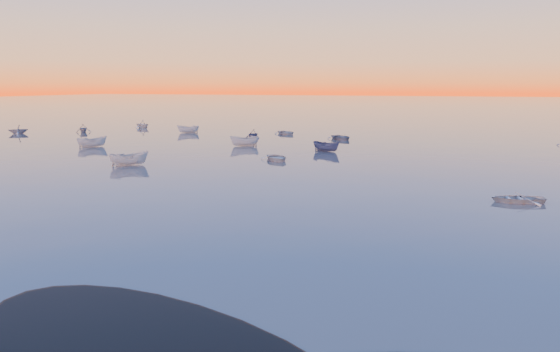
% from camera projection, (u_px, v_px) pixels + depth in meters
% --- Properties ---
extents(ground, '(600.00, 600.00, 0.00)m').
position_uv_depth(ground, '(399.00, 126.00, 113.63)').
color(ground, '#605750').
rests_on(ground, ground).
extents(mud_lobes, '(140.00, 6.00, 0.07)m').
position_uv_depth(mud_lobes, '(37.00, 328.00, 19.69)').
color(mud_lobes, black).
rests_on(mud_lobes, ground).
extents(moored_fleet, '(124.00, 58.00, 1.20)m').
position_uv_depth(moored_fleet, '(351.00, 153.00, 69.92)').
color(moored_fleet, silver).
rests_on(moored_fleet, ground).
extents(boat_near_left, '(4.42, 3.99, 1.06)m').
position_uv_depth(boat_near_left, '(277.00, 160.00, 62.93)').
color(boat_near_left, silver).
rests_on(boat_near_left, ground).
extents(boat_near_center, '(4.23, 4.30, 1.47)m').
position_uv_depth(boat_near_center, '(129.00, 165.00, 59.15)').
color(boat_near_center, silver).
rests_on(boat_near_center, ground).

